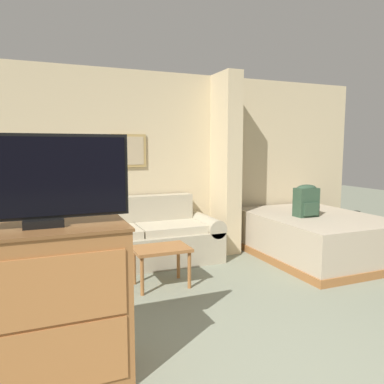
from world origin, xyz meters
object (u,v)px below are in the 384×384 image
object	(u,v)px
couch	(137,240)
backpack	(306,200)
tv_dresser	(48,306)
bed	(314,235)
coffee_table	(161,253)
table_lamp	(32,204)
tv	(41,180)

from	to	relation	value
couch	backpack	distance (m)	2.35
tv_dresser	bed	size ratio (longest dim) A/B	0.51
backpack	coffee_table	bearing A→B (deg)	-173.96
coffee_table	table_lamp	xyz separation A→B (m)	(-1.29, 0.84, 0.51)
tv_dresser	tv	size ratio (longest dim) A/B	0.97
couch	bed	size ratio (longest dim) A/B	1.08
tv	backpack	size ratio (longest dim) A/B	2.45
couch	backpack	world-z (taller)	backpack
tv	bed	size ratio (longest dim) A/B	0.52
coffee_table	backpack	world-z (taller)	backpack
tv_dresser	tv	xyz separation A→B (m)	(0.00, 0.00, 0.82)
tv	bed	distance (m)	4.04
coffee_table	backpack	size ratio (longest dim) A/B	1.39
coffee_table	tv	xyz separation A→B (m)	(-1.20, -1.36, 0.96)
table_lamp	bed	size ratio (longest dim) A/B	0.22
tv_dresser	couch	bearing A→B (deg)	62.98
couch	coffee_table	bearing A→B (deg)	-87.72
bed	backpack	size ratio (longest dim) A/B	4.66
tv_dresser	backpack	world-z (taller)	tv_dresser
tv_dresser	backpack	size ratio (longest dim) A/B	2.38
coffee_table	bed	world-z (taller)	bed
coffee_table	bed	distance (m)	2.37
table_lamp	bed	xyz separation A→B (m)	(3.64, -0.56, -0.58)
couch	tv_dresser	xyz separation A→B (m)	(-1.16, -2.28, 0.21)
tv_dresser	bed	world-z (taller)	tv_dresser
bed	coffee_table	bearing A→B (deg)	-173.22
couch	table_lamp	world-z (taller)	table_lamp
tv	backpack	xyz separation A→B (m)	(3.35, 1.58, -0.52)
table_lamp	tv_dresser	bearing A→B (deg)	-87.51
couch	tv	size ratio (longest dim) A/B	2.05
table_lamp	couch	bearing A→B (deg)	3.86
tv_dresser	coffee_table	bearing A→B (deg)	48.54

